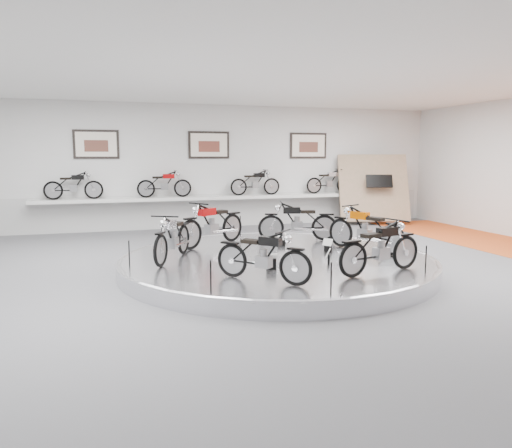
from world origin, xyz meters
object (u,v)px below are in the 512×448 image
object	(u,v)px
bike_d	(263,255)
shelf	(211,198)
bike_a	(298,221)
bike_f	(366,229)
bike_c	(173,237)
bike_e	(380,247)
display_platform	(277,264)
bike_b	(212,224)

from	to	relation	value
bike_d	shelf	bearing A→B (deg)	130.54
bike_a	bike_f	distance (m)	1.90
bike_c	bike_e	xyz separation A→B (m)	(3.33, -2.19, -0.00)
display_platform	bike_c	xyz separation A→B (m)	(-2.09, 0.27, 0.62)
bike_b	bike_d	world-z (taller)	bike_b
bike_e	bike_c	bearing A→B (deg)	132.19
bike_c	bike_b	bearing A→B (deg)	169.57
bike_d	bike_e	size ratio (longest dim) A/B	0.94
bike_b	bike_e	size ratio (longest dim) A/B	1.09
bike_b	bike_c	size ratio (longest dim) A/B	1.09
bike_d	bike_f	world-z (taller)	bike_f
bike_b	bike_f	world-z (taller)	bike_b
display_platform	bike_a	bearing A→B (deg)	56.01
bike_e	bike_f	distance (m)	2.08
display_platform	bike_f	size ratio (longest dim) A/B	3.83
bike_c	shelf	bearing A→B (deg)	-170.60
display_platform	bike_a	world-z (taller)	bike_a
bike_d	bike_f	xyz separation A→B (m)	(2.94, 1.86, 0.05)
shelf	bike_c	xyz separation A→B (m)	(-2.09, -6.13, -0.23)
bike_d	bike_c	bearing A→B (deg)	165.80
shelf	bike_e	xyz separation A→B (m)	(1.24, -8.32, -0.23)
bike_c	bike_a	bearing A→B (deg)	141.69
bike_d	bike_f	size ratio (longest dim) A/B	0.89
bike_a	bike_e	world-z (taller)	bike_a
bike_e	shelf	bearing A→B (deg)	84.05
shelf	bike_e	world-z (taller)	bike_e
bike_f	bike_e	bearing A→B (deg)	132.62
bike_c	bike_f	distance (m)	4.13
display_platform	bike_b	world-z (taller)	bike_b
shelf	bike_f	bearing A→B (deg)	-72.41
bike_b	bike_d	size ratio (longest dim) A/B	1.16
display_platform	bike_f	xyz separation A→B (m)	(2.03, 0.00, 0.64)
display_platform	bike_d	xyz separation A→B (m)	(-0.91, -1.86, 0.59)
display_platform	shelf	distance (m)	6.46
bike_a	bike_e	size ratio (longest dim) A/B	1.02
bike_f	bike_b	bearing A→B (deg)	36.60
bike_a	bike_b	bearing A→B (deg)	16.45
bike_d	bike_e	bearing A→B (deg)	45.17
bike_b	bike_f	xyz separation A→B (m)	(3.03, -1.63, -0.02)
bike_d	bike_e	world-z (taller)	bike_e
bike_d	bike_b	bearing A→B (deg)	138.30
shelf	bike_c	size ratio (longest dim) A/B	6.90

